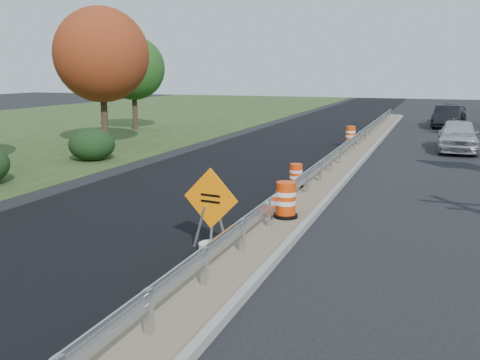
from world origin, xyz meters
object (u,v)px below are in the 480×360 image
(barrel_median_mid, at_px, (296,176))
(car_dark_far, at_px, (451,113))
(car_dark_mid, at_px, (447,117))
(barrel_median_near, at_px, (286,201))
(car_silver, at_px, (458,135))
(barrel_median_far, at_px, (351,135))
(caution_sign, at_px, (211,230))

(barrel_median_mid, height_order, car_dark_far, car_dark_far)
(car_dark_mid, height_order, car_dark_far, car_dark_mid)
(barrel_median_near, distance_m, car_dark_far, 33.02)
(car_silver, height_order, car_dark_far, car_silver)
(car_silver, bearing_deg, barrel_median_far, -172.82)
(caution_sign, xyz_separation_m, car_silver, (5.69, 18.61, 0.32))
(barrel_median_far, xyz_separation_m, car_silver, (5.34, 0.70, 0.14))
(barrel_median_near, height_order, barrel_median_far, barrel_median_near)
(barrel_median_far, bearing_deg, caution_sign, -91.12)
(barrel_median_far, bearing_deg, car_dark_mid, 69.24)
(caution_sign, xyz_separation_m, barrel_median_far, (0.35, 17.91, 0.19))
(barrel_median_mid, xyz_separation_m, car_dark_mid, (4.92, 24.56, 0.19))
(barrel_median_near, bearing_deg, car_dark_far, 82.06)
(car_dark_mid, relative_size, car_dark_far, 0.92)
(barrel_median_mid, xyz_separation_m, barrel_median_far, (0.00, 11.57, 0.08))
(caution_sign, height_order, car_dark_mid, caution_sign)
(barrel_median_near, relative_size, car_dark_far, 0.18)
(barrel_median_far, relative_size, car_silver, 0.20)
(barrel_median_near, relative_size, barrel_median_mid, 1.23)
(caution_sign, height_order, car_dark_far, caution_sign)
(barrel_median_mid, distance_m, car_dark_mid, 25.05)
(barrel_median_far, bearing_deg, barrel_median_mid, -90.00)
(barrel_median_near, xyz_separation_m, car_silver, (4.63, 16.09, 0.13))
(barrel_median_mid, relative_size, car_silver, 0.16)
(caution_sign, bearing_deg, barrel_median_mid, 94.24)
(barrel_median_mid, relative_size, car_dark_mid, 0.16)
(barrel_median_near, relative_size, car_silver, 0.20)
(barrel_median_far, height_order, car_silver, car_silver)
(barrel_median_mid, bearing_deg, caution_sign, -93.16)
(caution_sign, height_order, barrel_median_near, caution_sign)
(car_silver, bearing_deg, car_dark_far, 90.01)
(car_dark_mid, bearing_deg, barrel_median_far, -104.62)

